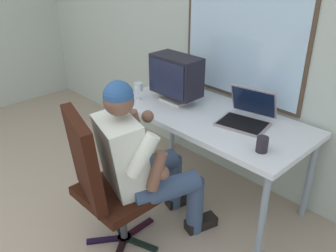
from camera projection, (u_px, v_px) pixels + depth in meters
wall_rear at (241, 20)px, 2.84m from camera, size 5.98×0.08×2.75m
desk at (209, 121)px, 2.83m from camera, size 1.59×0.75×0.73m
office_chair at (103, 178)px, 2.32m from camera, size 0.57×0.60×1.03m
person_seated at (142, 160)px, 2.41m from camera, size 0.65×0.87×1.20m
crt_monitor at (176, 76)px, 2.93m from camera, size 0.42×0.23×0.39m
laptop at (248, 114)px, 2.66m from camera, size 0.41×0.41×0.24m
wine_glass at (138, 88)px, 3.02m from camera, size 0.07×0.07×0.14m
coffee_mug at (262, 144)px, 2.27m from camera, size 0.08×0.08×0.10m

